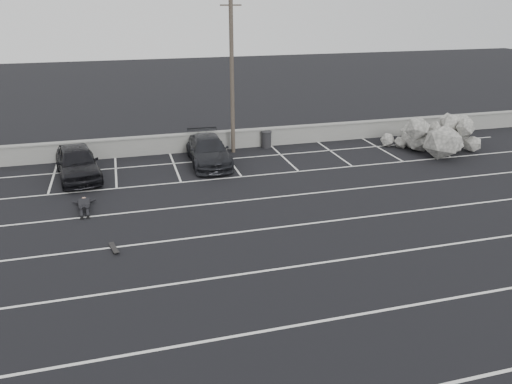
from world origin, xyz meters
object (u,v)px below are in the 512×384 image
object	(u,v)px
car_left	(77,162)
person	(84,202)
riprap_pile	(441,138)
skateboard	(114,248)
utility_pole	(232,76)
trash_bin	(266,139)
car_right	(208,151)

from	to	relation	value
car_left	person	bearing A→B (deg)	-93.21
riprap_pile	skateboard	bearing A→B (deg)	-157.29
car_left	skateboard	world-z (taller)	car_left
car_left	riprap_pile	world-z (taller)	riprap_pile
skateboard	utility_pole	bearing A→B (deg)	44.29
trash_bin	riprap_pile	bearing A→B (deg)	-17.88
utility_pole	trash_bin	size ratio (longest dim) A/B	8.78
utility_pole	skateboard	bearing A→B (deg)	-122.84
car_left	car_right	xyz separation A→B (m)	(6.56, 0.50, -0.08)
car_right	riprap_pile	xyz separation A→B (m)	(13.43, -1.02, -0.04)
riprap_pile	person	size ratio (longest dim) A/B	2.43
riprap_pile	person	world-z (taller)	riprap_pile
person	skateboard	size ratio (longest dim) A/B	3.41
trash_bin	riprap_pile	distance (m)	10.10
car_right	trash_bin	size ratio (longest dim) A/B	5.10
utility_pole	riprap_pile	xyz separation A→B (m)	(11.71, -2.70, -3.61)
trash_bin	person	distance (m)	11.91
utility_pole	trash_bin	xyz separation A→B (m)	(2.09, 0.40, -3.79)
car_right	trash_bin	xyz separation A→B (m)	(3.82, 2.09, -0.22)
trash_bin	skateboard	distance (m)	13.96
trash_bin	riprap_pile	size ratio (longest dim) A/B	0.16
car_left	utility_pole	distance (m)	9.26
car_left	trash_bin	bearing A→B (deg)	4.92
car_right	person	distance (m)	7.60
person	trash_bin	bearing A→B (deg)	29.79
utility_pole	riprap_pile	bearing A→B (deg)	-13.00
utility_pole	riprap_pile	size ratio (longest dim) A/B	1.36
car_left	trash_bin	distance (m)	10.70
car_right	riprap_pile	size ratio (longest dim) A/B	0.79
utility_pole	skateboard	size ratio (longest dim) A/B	11.31
utility_pole	person	bearing A→B (deg)	-142.27
riprap_pile	skateboard	world-z (taller)	riprap_pile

